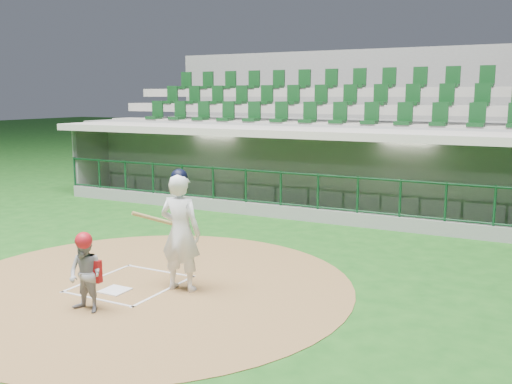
% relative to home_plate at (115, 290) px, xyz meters
% --- Properties ---
extents(ground, '(120.00, 120.00, 0.00)m').
position_rel_home_plate_xyz_m(ground, '(0.00, 0.70, -0.02)').
color(ground, '#174D16').
rests_on(ground, ground).
extents(dirt_circle, '(7.20, 7.20, 0.01)m').
position_rel_home_plate_xyz_m(dirt_circle, '(0.30, 0.50, -0.02)').
color(dirt_circle, brown).
rests_on(dirt_circle, ground).
extents(home_plate, '(0.43, 0.43, 0.02)m').
position_rel_home_plate_xyz_m(home_plate, '(0.00, 0.00, 0.00)').
color(home_plate, white).
rests_on(home_plate, dirt_circle).
extents(batter_box_chalk, '(1.55, 1.80, 0.01)m').
position_rel_home_plate_xyz_m(batter_box_chalk, '(0.00, 0.40, -0.00)').
color(batter_box_chalk, white).
rests_on(batter_box_chalk, ground).
extents(dugout_structure, '(16.40, 3.70, 3.00)m').
position_rel_home_plate_xyz_m(dugout_structure, '(-0.02, 8.54, 0.94)').
color(dugout_structure, gray).
rests_on(dugout_structure, ground).
extents(seating_deck, '(17.00, 6.72, 5.15)m').
position_rel_home_plate_xyz_m(seating_deck, '(0.00, 11.61, 1.40)').
color(seating_deck, gray).
rests_on(seating_deck, ground).
extents(batter, '(0.93, 0.92, 2.08)m').
position_rel_home_plate_xyz_m(batter, '(0.96, 0.59, 1.02)').
color(batter, white).
rests_on(batter, dirt_circle).
extents(catcher, '(0.58, 0.46, 1.25)m').
position_rel_home_plate_xyz_m(catcher, '(0.25, -0.90, 0.61)').
color(catcher, '#97979D').
rests_on(catcher, dirt_circle).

